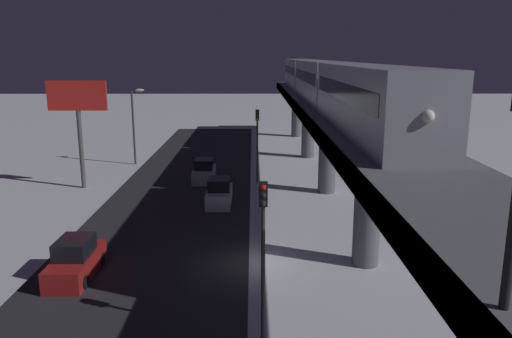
# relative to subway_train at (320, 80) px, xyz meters

# --- Properties ---
(ground_plane) EXTENTS (240.00, 240.00, 0.00)m
(ground_plane) POSITION_rel_subway_train_xyz_m (6.09, 19.76, -8.77)
(ground_plane) COLOR silver
(avenue_asphalt) EXTENTS (11.00, 99.89, 0.01)m
(avenue_asphalt) POSITION_rel_subway_train_xyz_m (11.70, 19.76, -8.76)
(avenue_asphalt) COLOR #28282D
(avenue_asphalt) RESTS_ON ground_plane
(elevated_railway) EXTENTS (5.00, 99.89, 6.99)m
(elevated_railway) POSITION_rel_subway_train_xyz_m (0.09, 19.76, -2.77)
(elevated_railway) COLOR slate
(elevated_railway) RESTS_ON ground_plane
(subway_train) EXTENTS (2.94, 55.47, 3.40)m
(subway_train) POSITION_rel_subway_train_xyz_m (0.00, 0.00, 0.00)
(subway_train) COLOR #999EA8
(subway_train) RESTS_ON elevated_railway
(sedan_red) EXTENTS (1.91, 4.53, 1.97)m
(sedan_red) POSITION_rel_subway_train_xyz_m (14.90, 21.13, -7.98)
(sedan_red) COLOR #A51E1E
(sedan_red) RESTS_ON ground_plane
(sedan_white) EXTENTS (1.80, 4.11, 1.97)m
(sedan_white) POSITION_rel_subway_train_xyz_m (8.50, 8.72, -7.97)
(sedan_white) COLOR silver
(sedan_white) RESTS_ON ground_plane
(sedan_silver) EXTENTS (1.80, 4.02, 1.97)m
(sedan_silver) POSITION_rel_subway_train_xyz_m (10.30, 1.66, -7.97)
(sedan_silver) COLOR #B2B2B7
(sedan_silver) RESTS_ON ground_plane
(traffic_light_near) EXTENTS (0.32, 0.44, 6.40)m
(traffic_light_near) POSITION_rel_subway_train_xyz_m (5.60, 27.06, -4.57)
(traffic_light_near) COLOR #2D2D2D
(traffic_light_near) RESTS_ON ground_plane
(traffic_light_mid) EXTENTS (0.32, 0.44, 6.40)m
(traffic_light_mid) POSITION_rel_subway_train_xyz_m (5.60, 2.53, -4.57)
(traffic_light_mid) COLOR #2D2D2D
(traffic_light_mid) RESTS_ON ground_plane
(commercial_billboard) EXTENTS (4.80, 0.36, 8.90)m
(commercial_billboard) POSITION_rel_subway_train_xyz_m (20.21, 3.94, -1.94)
(commercial_billboard) COLOR #4C4C51
(commercial_billboard) RESTS_ON ground_plane
(street_lamp_far) EXTENTS (1.35, 0.44, 7.65)m
(street_lamp_far) POSITION_rel_subway_train_xyz_m (17.77, -5.24, -3.95)
(street_lamp_far) COLOR #38383D
(street_lamp_far) RESTS_ON ground_plane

